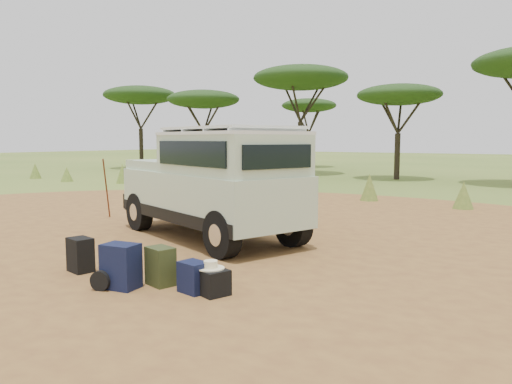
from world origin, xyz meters
The scene contains 13 objects.
ground centered at (0.00, 0.00, 0.00)m, with size 140.00×140.00×0.00m, color #517028.
dirt_clearing centered at (0.00, 0.00, 0.00)m, with size 23.00×23.00×0.01m, color olive.
grass_fringe centered at (0.12, 8.67, 0.40)m, with size 36.60×1.60×0.90m.
acacia_treeline centered at (0.75, 19.81, 4.87)m, with size 46.70×13.20×6.26m.
safari_vehicle centered at (-0.42, 0.95, 1.09)m, with size 4.95×3.29×2.26m.
walking_staff centered at (-4.39, 1.59, 0.77)m, with size 0.04×0.04×1.60m, color brown.
backpack_black centered at (-0.55, -2.21, 0.26)m, with size 0.39×0.29×0.53m, color black.
backpack_navy centered at (0.63, -2.47, 0.31)m, with size 0.47×0.34×0.62m, color #13173C.
backpack_olive centered at (0.98, -2.07, 0.27)m, with size 0.39×0.28×0.54m, color #2F3A1B.
duffel_navy centered at (1.58, -2.08, 0.21)m, with size 0.37×0.28×0.42m, color #13173C.
hard_case centered at (1.80, -2.00, 0.17)m, with size 0.48×0.34×0.34m, color black.
stuff_sack centered at (0.46, -2.60, 0.14)m, with size 0.28×0.28×0.28m, color black.
safari_hat centered at (1.80, -2.00, 0.38)m, with size 0.37×0.37×0.11m.
Camera 1 is at (5.76, -7.02, 2.02)m, focal length 35.00 mm.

